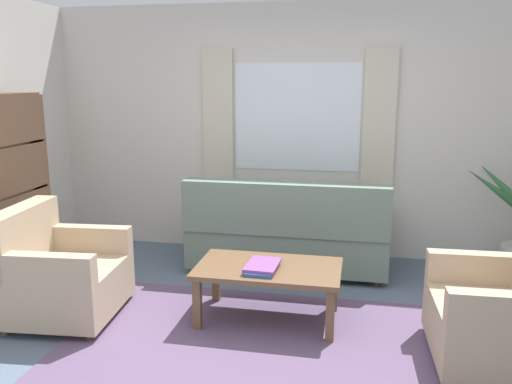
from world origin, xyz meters
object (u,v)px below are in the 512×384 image
at_px(armchair_left, 58,274).
at_px(couch, 288,234).
at_px(coffee_table, 268,273).
at_px(armchair_right, 508,314).
at_px(book_stack_on_table, 262,267).
at_px(bookshelf, 10,202).

bearing_deg(armchair_left, couch, -54.50).
bearing_deg(armchair_left, coffee_table, -85.76).
relative_size(armchair_right, book_stack_on_table, 2.49).
bearing_deg(coffee_table, book_stack_on_table, -110.90).
distance_m(armchair_right, coffee_table, 1.67).
height_order(book_stack_on_table, bookshelf, bookshelf).
height_order(armchair_left, book_stack_on_table, armchair_left).
xyz_separation_m(armchair_right, coffee_table, (-1.63, 0.33, 0.03)).
bearing_deg(bookshelf, couch, 110.68).
xyz_separation_m(armchair_left, book_stack_on_table, (1.59, 0.17, 0.11)).
bearing_deg(armchair_right, couch, -133.51).
height_order(couch, coffee_table, couch).
distance_m(coffee_table, bookshelf, 2.40).
relative_size(armchair_right, coffee_table, 0.80).
bearing_deg(armchair_left, bookshelf, 51.58).
distance_m(couch, armchair_left, 2.12).
height_order(armchair_left, bookshelf, bookshelf).
bearing_deg(book_stack_on_table, bookshelf, 172.33).
bearing_deg(book_stack_on_table, couch, 88.59).
distance_m(armchair_left, coffee_table, 1.64).
bearing_deg(coffee_table, armchair_right, -11.60).
height_order(armchair_left, coffee_table, armchair_left).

